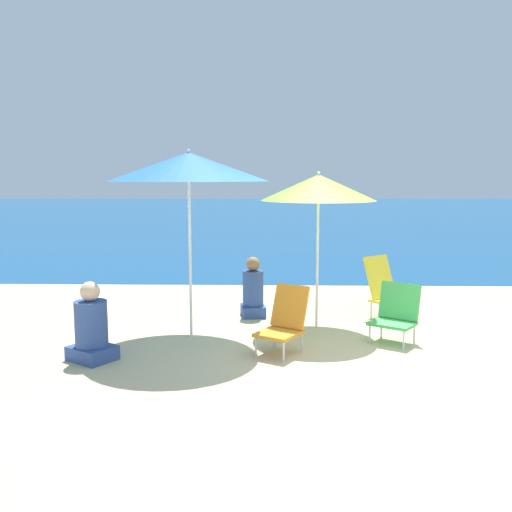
% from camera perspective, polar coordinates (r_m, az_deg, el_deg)
% --- Properties ---
extents(ground_plane, '(60.00, 60.00, 0.00)m').
position_cam_1_polar(ground_plane, '(6.41, 13.82, -10.66)').
color(ground_plane, '#D1BA89').
extents(sea_water, '(60.00, 40.00, 0.01)m').
position_cam_1_polar(sea_water, '(30.55, 3.98, 4.24)').
color(sea_water, navy).
rests_on(sea_water, ground).
extents(beach_umbrella_blue, '(1.95, 1.95, 2.35)m').
position_cam_1_polar(beach_umbrella_blue, '(7.07, -6.75, 8.84)').
color(beach_umbrella_blue, white).
rests_on(beach_umbrella_blue, ground).
extents(beach_umbrella_lime, '(1.52, 1.52, 2.08)m').
position_cam_1_polar(beach_umbrella_lime, '(7.58, 6.26, 6.80)').
color(beach_umbrella_lime, white).
rests_on(beach_umbrella_lime, ground).
extents(beach_chair_green, '(0.69, 0.68, 0.72)m').
position_cam_1_polar(beach_chair_green, '(7.24, 13.83, -5.48)').
color(beach_chair_green, silver).
rests_on(beach_chair_green, ground).
extents(beach_chair_yellow, '(0.78, 0.79, 0.87)m').
position_cam_1_polar(beach_chair_yellow, '(8.46, 12.82, -3.12)').
color(beach_chair_yellow, silver).
rests_on(beach_chair_yellow, ground).
extents(beach_chair_orange, '(0.67, 0.73, 0.76)m').
position_cam_1_polar(beach_chair_orange, '(6.62, 2.86, -6.43)').
color(beach_chair_orange, silver).
rests_on(beach_chair_orange, ground).
extents(person_seated_near, '(0.60, 0.59, 0.89)m').
position_cam_1_polar(person_seated_near, '(6.58, -16.14, -7.01)').
color(person_seated_near, '#334C8C').
rests_on(person_seated_near, ground).
extents(person_seated_far, '(0.39, 0.44, 0.87)m').
position_cam_1_polar(person_seated_far, '(8.26, -0.30, -3.60)').
color(person_seated_far, '#334C8C').
rests_on(person_seated_far, ground).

